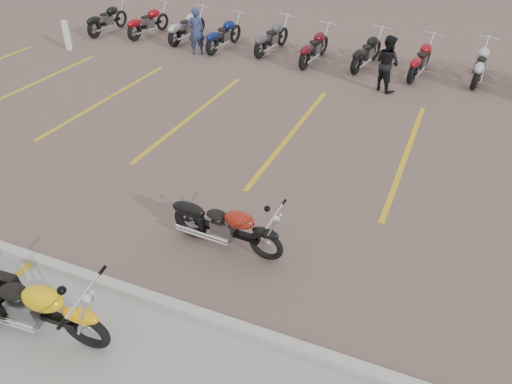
{
  "coord_description": "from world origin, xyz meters",
  "views": [
    {
      "loc": [
        3.45,
        -6.24,
        5.43
      ],
      "look_at": [
        0.66,
        0.27,
        0.75
      ],
      "focal_mm": 35.0,
      "sensor_mm": 36.0,
      "label": 1
    }
  ],
  "objects_px": {
    "flame_cruiser": "(225,226)",
    "bollard": "(67,35)",
    "yellow_cruiser": "(31,304)",
    "person_a": "(196,31)",
    "person_b": "(387,63)"
  },
  "relations": [
    {
      "from": "flame_cruiser",
      "to": "yellow_cruiser",
      "type": "bearing_deg",
      "value": -117.55
    },
    {
      "from": "flame_cruiser",
      "to": "bollard",
      "type": "bearing_deg",
      "value": 145.91
    },
    {
      "from": "yellow_cruiser",
      "to": "person_a",
      "type": "relative_size",
      "value": 1.55
    },
    {
      "from": "person_a",
      "to": "bollard",
      "type": "distance_m",
      "value": 4.53
    },
    {
      "from": "yellow_cruiser",
      "to": "person_b",
      "type": "height_order",
      "value": "person_b"
    },
    {
      "from": "bollard",
      "to": "person_b",
      "type": "bearing_deg",
      "value": 3.32
    },
    {
      "from": "person_b",
      "to": "person_a",
      "type": "bearing_deg",
      "value": 26.67
    },
    {
      "from": "flame_cruiser",
      "to": "bollard",
      "type": "xyz_separation_m",
      "value": [
        -9.71,
        7.44,
        0.08
      ]
    },
    {
      "from": "yellow_cruiser",
      "to": "person_a",
      "type": "height_order",
      "value": "person_a"
    },
    {
      "from": "person_a",
      "to": "yellow_cruiser",
      "type": "bearing_deg",
      "value": 71.78
    },
    {
      "from": "flame_cruiser",
      "to": "person_b",
      "type": "bearing_deg",
      "value": 85.8
    },
    {
      "from": "yellow_cruiser",
      "to": "person_b",
      "type": "relative_size",
      "value": 1.52
    },
    {
      "from": "flame_cruiser",
      "to": "person_b",
      "type": "relative_size",
      "value": 1.32
    },
    {
      "from": "person_a",
      "to": "person_b",
      "type": "relative_size",
      "value": 0.98
    },
    {
      "from": "person_b",
      "to": "bollard",
      "type": "distance_m",
      "value": 10.8
    }
  ]
}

